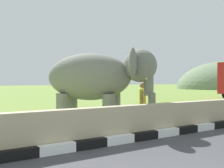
{
  "coord_description": "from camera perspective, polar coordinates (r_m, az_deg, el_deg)",
  "views": [
    {
      "loc": [
        -3.42,
        -2.2,
        1.7
      ],
      "look_at": [
        2.25,
        6.0,
        1.6
      ],
      "focal_mm": 44.73,
      "sensor_mm": 36.0,
      "label": 1
    }
  ],
  "objects": [
    {
      "name": "person_handler",
      "position": [
        10.78,
        6.28,
        -3.55
      ],
      "size": [
        0.47,
        0.55,
        1.66
      ],
      "color": "navy",
      "rests_on": "ground_plane"
    },
    {
      "name": "elephant",
      "position": [
        10.05,
        -2.73,
        1.28
      ],
      "size": [
        3.78,
        3.88,
        2.82
      ],
      "color": "slate",
      "rests_on": "ground_plane"
    },
    {
      "name": "barrier_parapet",
      "position": [
        8.44,
        5.81,
        -7.6
      ],
      "size": [
        28.0,
        0.36,
        1.0
      ],
      "primitive_type": "cube",
      "color": "tan",
      "rests_on": "ground_plane"
    },
    {
      "name": "striped_curb",
      "position": [
        6.97,
        -7.73,
        -12.53
      ],
      "size": [
        16.2,
        0.2,
        0.24
      ],
      "color": "white",
      "rests_on": "ground_plane"
    }
  ]
}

